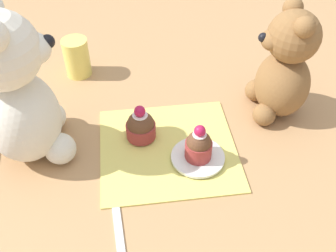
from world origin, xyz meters
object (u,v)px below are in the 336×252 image
(teddy_bear_tan, at_px, (284,68))
(cupcake_near_cream_bear, at_px, (141,126))
(teaspoon, at_px, (119,235))
(juice_glass, at_px, (77,57))
(saucer_plate, at_px, (198,157))
(teddy_bear_cream, at_px, (17,93))
(cupcake_near_tan_bear, at_px, (199,145))

(teddy_bear_tan, relative_size, cupcake_near_cream_bear, 3.15)
(cupcake_near_cream_bear, xyz_separation_m, teaspoon, (-0.19, 0.05, -0.03))
(teddy_bear_tan, height_order, teaspoon, teddy_bear_tan)
(cupcake_near_cream_bear, height_order, teaspoon, cupcake_near_cream_bear)
(teddy_bear_tan, bearing_deg, juice_glass, -109.91)
(cupcake_near_cream_bear, distance_m, juice_glass, 0.24)
(teddy_bear_tan, distance_m, saucer_plate, 0.22)
(juice_glass, bearing_deg, cupcake_near_cream_bear, -151.37)
(teddy_bear_tan, distance_m, teaspoon, 0.40)
(teddy_bear_cream, height_order, saucer_plate, teddy_bear_cream)
(teddy_bear_cream, bearing_deg, teaspoon, -157.99)
(teddy_bear_tan, bearing_deg, cupcake_near_cream_bear, -76.21)
(cupcake_near_cream_bear, height_order, cupcake_near_tan_bear, cupcake_near_tan_bear)
(cupcake_near_cream_bear, relative_size, juice_glass, 0.84)
(saucer_plate, distance_m, juice_glass, 0.35)
(teddy_bear_cream, height_order, cupcake_near_tan_bear, teddy_bear_cream)
(teddy_bear_cream, relative_size, cupcake_near_tan_bear, 3.93)
(cupcake_near_cream_bear, xyz_separation_m, cupcake_near_tan_bear, (-0.07, -0.09, 0.01))
(teddy_bear_cream, distance_m, juice_glass, 0.24)
(saucer_plate, height_order, cupcake_near_tan_bear, cupcake_near_tan_bear)
(teddy_bear_cream, height_order, juice_glass, teddy_bear_cream)
(saucer_plate, bearing_deg, teddy_bear_tan, -57.37)
(cupcake_near_cream_bear, relative_size, teaspoon, 0.65)
(saucer_plate, xyz_separation_m, teaspoon, (-0.13, 0.14, -0.01))
(teddy_bear_tan, distance_m, juice_glass, 0.42)
(cupcake_near_tan_bear, height_order, juice_glass, juice_glass)
(juice_glass, bearing_deg, cupcake_near_tan_bear, -143.46)
(saucer_plate, relative_size, cupcake_near_tan_bear, 1.32)
(cupcake_near_tan_bear, xyz_separation_m, juice_glass, (0.28, 0.21, 0.00))
(cupcake_near_tan_bear, bearing_deg, cupcake_near_cream_bear, 53.97)
(saucer_plate, bearing_deg, juice_glass, 36.54)
(cupcake_near_cream_bear, bearing_deg, cupcake_near_tan_bear, -126.03)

